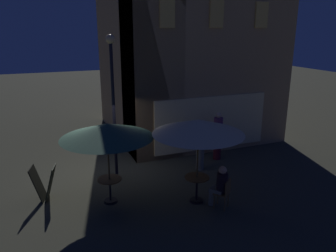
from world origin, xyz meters
TOP-DOWN VIEW (x-y plane):
  - ground_plane at (0.00, 0.00)m, footprint 60.00×60.00m
  - cafe_building at (3.48, 2.98)m, footprint 6.80×6.73m
  - street_lamp_near_corner at (0.30, -0.06)m, footprint 0.28×0.28m
  - menu_sandwich_board at (-1.97, -0.71)m, footprint 0.79×0.70m
  - cafe_table_0 at (2.08, -2.45)m, footprint 0.70×0.70m
  - cafe_table_1 at (-0.24, -1.56)m, footprint 0.68×0.68m
  - patio_umbrella_0 at (2.08, -2.45)m, footprint 2.53×2.53m
  - patio_umbrella_1 at (-0.24, -1.56)m, footprint 2.55×2.55m
  - cafe_chair_0 at (2.61, -3.08)m, footprint 0.54×0.54m
  - patron_seated_0 at (2.52, -2.98)m, footprint 0.48×0.50m
  - patron_standing_1 at (3.21, -0.43)m, footprint 0.33×0.33m
  - patron_standing_2 at (4.26, 0.19)m, footprint 0.34×0.34m

SIDE VIEW (x-z plane):
  - ground_plane at x=0.00m, z-range 0.00..0.00m
  - cafe_table_1 at x=-0.24m, z-range 0.15..0.87m
  - menu_sandwich_board at x=-1.97m, z-range 0.02..1.02m
  - cafe_chair_0 at x=2.61m, z-range 0.09..0.96m
  - cafe_table_0 at x=2.08m, z-range 0.16..0.93m
  - patron_seated_0 at x=2.52m, z-range 0.08..1.33m
  - patron_standing_1 at x=3.21m, z-range 0.01..1.77m
  - patron_standing_2 at x=4.26m, z-range 0.01..1.84m
  - patio_umbrella_1 at x=-0.24m, z-range 0.97..3.32m
  - patio_umbrella_0 at x=2.08m, z-range 1.02..3.47m
  - street_lamp_near_corner at x=0.30m, z-range 0.67..5.32m
  - cafe_building at x=3.48m, z-range -0.01..7.62m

